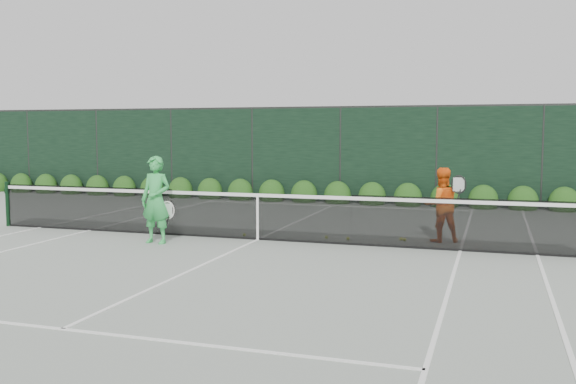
% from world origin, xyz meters
% --- Properties ---
extents(ground, '(80.00, 80.00, 0.00)m').
position_xyz_m(ground, '(0.00, 0.00, 0.00)').
color(ground, gray).
rests_on(ground, ground).
extents(tennis_net, '(12.90, 0.10, 1.07)m').
position_xyz_m(tennis_net, '(-0.02, 0.00, 0.53)').
color(tennis_net, black).
rests_on(tennis_net, ground).
extents(player_woman, '(0.69, 0.47, 1.78)m').
position_xyz_m(player_woman, '(-1.83, -0.99, 0.89)').
color(player_woman, green).
rests_on(player_woman, ground).
extents(player_man, '(0.96, 0.81, 1.53)m').
position_xyz_m(player_man, '(3.67, 0.95, 0.77)').
color(player_man, orange).
rests_on(player_man, ground).
extents(court_lines, '(11.03, 23.83, 0.01)m').
position_xyz_m(court_lines, '(0.00, 0.00, 0.01)').
color(court_lines, white).
rests_on(court_lines, ground).
extents(windscreen_fence, '(32.00, 21.07, 3.06)m').
position_xyz_m(windscreen_fence, '(0.00, -2.71, 1.51)').
color(windscreen_fence, black).
rests_on(windscreen_fence, ground).
extents(hedge_row, '(31.66, 0.65, 0.94)m').
position_xyz_m(hedge_row, '(-0.00, 7.15, 0.23)').
color(hedge_row, '#12370F').
rests_on(hedge_row, ground).
extents(tennis_balls, '(3.47, 0.56, 0.07)m').
position_xyz_m(tennis_balls, '(1.71, 0.63, 0.03)').
color(tennis_balls, '#D1E733').
rests_on(tennis_balls, ground).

